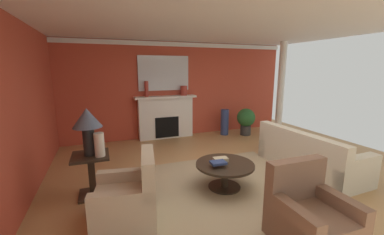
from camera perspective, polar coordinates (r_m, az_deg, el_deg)
ground_plane at (r=4.67m, az=9.29°, el=-14.57°), size 8.70×8.70×0.00m
wall_fireplace at (r=7.37m, az=-3.73°, el=6.52°), size 7.15×0.12×2.80m
wall_window at (r=4.14m, az=-37.10°, el=0.25°), size 0.12×7.30×2.80m
ceiling_panel at (r=4.53m, az=8.51°, el=21.46°), size 7.15×7.30×0.06m
crown_moulding at (r=7.29m, az=-3.68°, el=16.87°), size 7.15×0.08×0.12m
area_rug at (r=4.42m, az=7.64°, el=-16.03°), size 3.10×2.76×0.01m
fireplace at (r=7.18m, az=-6.19°, el=-0.18°), size 1.80×0.35×1.26m
mantel_mirror at (r=7.15m, az=-6.67°, el=10.36°), size 1.49×0.04×0.99m
sofa at (r=5.46m, az=25.73°, el=-8.31°), size 0.96×2.13×0.85m
armchair_near_window at (r=3.53m, az=-14.81°, el=-18.33°), size 0.92×0.92×0.95m
armchair_facing_fireplace at (r=3.37m, az=26.14°, el=-20.83°), size 0.82×0.82×0.95m
coffee_table at (r=4.28m, az=7.76°, el=-12.12°), size 1.00×1.00×0.45m
side_table at (r=4.30m, az=-22.61°, el=-11.88°), size 0.56×0.56×0.70m
table_lamp at (r=4.06m, az=-23.51°, el=-1.09°), size 0.44×0.44×0.75m
vase_tall_corner at (r=7.60m, az=7.72°, el=-1.06°), size 0.25×0.25×0.80m
vase_on_side_table at (r=4.02m, az=-21.05°, el=-6.00°), size 0.15×0.15×0.37m
vase_mantel_right at (r=7.17m, az=-1.95°, el=6.37°), size 0.20×0.20×0.28m
vase_mantel_left at (r=6.89m, az=-10.71°, el=6.63°), size 0.11×0.11×0.44m
book_red_cover at (r=4.33m, az=6.76°, el=-9.75°), size 0.27×0.18×0.05m
book_art_folio at (r=4.05m, az=6.22°, el=-10.56°), size 0.26×0.20×0.04m
potted_plant at (r=7.66m, az=12.64°, el=-0.43°), size 0.56×0.56×0.83m
column_white at (r=7.71m, az=20.21°, el=6.06°), size 0.20×0.20×2.80m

